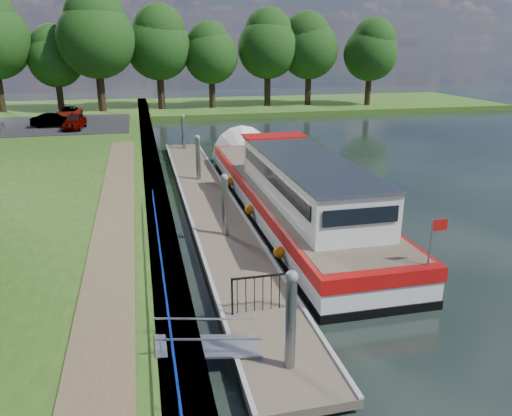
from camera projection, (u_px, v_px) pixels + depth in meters
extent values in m
plane|color=black|center=(284.00, 368.00, 12.62)|extent=(160.00, 160.00, 0.00)
cube|color=#473D2D|center=(156.00, 194.00, 25.81)|extent=(1.10, 90.00, 0.78)
cube|color=#2D5217|center=(260.00, 106.00, 63.20)|extent=(60.00, 18.00, 0.60)
cube|color=brown|center=(113.00, 239.00, 18.81)|extent=(1.60, 40.00, 0.05)
cube|color=black|center=(50.00, 125.00, 45.12)|extent=(14.00, 12.00, 0.06)
cube|color=#0C2DBF|center=(164.00, 275.00, 14.34)|extent=(0.04, 18.00, 0.04)
cube|color=#0C2DBF|center=(164.00, 286.00, 14.45)|extent=(0.03, 18.00, 0.03)
cylinder|color=#0C2DBF|center=(179.00, 400.00, 9.82)|extent=(0.04, 0.04, 0.72)
cylinder|color=#0C2DBF|center=(172.00, 344.00, 11.67)|extent=(0.04, 0.04, 0.72)
cylinder|color=#0C2DBF|center=(166.00, 302.00, 13.52)|extent=(0.04, 0.04, 0.72)
cylinder|color=#0C2DBF|center=(162.00, 271.00, 15.37)|extent=(0.04, 0.04, 0.72)
cylinder|color=#0C2DBF|center=(159.00, 247.00, 17.22)|extent=(0.04, 0.04, 0.72)
cylinder|color=#0C2DBF|center=(157.00, 227.00, 19.06)|extent=(0.04, 0.04, 0.72)
cylinder|color=#0C2DBF|center=(155.00, 211.00, 20.91)|extent=(0.04, 0.04, 0.72)
cylinder|color=#0C2DBF|center=(153.00, 197.00, 22.76)|extent=(0.04, 0.04, 0.72)
cube|color=brown|center=(210.00, 204.00, 24.55)|extent=(2.50, 30.00, 0.24)
cube|color=#9EA0A3|center=(273.00, 344.00, 13.53)|extent=(2.30, 5.00, 0.30)
cube|color=#9EA0A3|center=(224.00, 238.00, 20.93)|extent=(2.30, 5.00, 0.30)
cube|color=#9EA0A3|center=(200.00, 187.00, 28.32)|extent=(2.30, 5.00, 0.30)
cube|color=#9EA0A3|center=(186.00, 157.00, 35.72)|extent=(2.30, 5.00, 0.30)
cube|color=#9EA0A3|center=(234.00, 200.00, 24.76)|extent=(0.12, 30.00, 0.06)
cube|color=#9EA0A3|center=(186.00, 203.00, 24.25)|extent=(0.12, 30.00, 0.06)
cylinder|color=gray|center=(290.00, 341.00, 11.81)|extent=(0.26, 0.26, 3.40)
sphere|color=gray|center=(292.00, 277.00, 11.28)|extent=(0.30, 0.30, 0.30)
cylinder|color=gray|center=(225.00, 218.00, 20.13)|extent=(0.26, 0.26, 3.40)
sphere|color=gray|center=(225.00, 178.00, 19.60)|extent=(0.30, 0.30, 0.30)
cylinder|color=gray|center=(198.00, 167.00, 28.45)|extent=(0.26, 0.26, 3.40)
sphere|color=gray|center=(197.00, 138.00, 27.92)|extent=(0.30, 0.30, 0.30)
cylinder|color=gray|center=(184.00, 139.00, 36.77)|extent=(0.26, 0.26, 3.40)
sphere|color=gray|center=(183.00, 116.00, 36.24)|extent=(0.30, 0.30, 0.30)
cube|color=#A5A8AD|center=(207.00, 346.00, 12.49)|extent=(2.58, 1.00, 0.43)
cube|color=#A5A8AD|center=(210.00, 339.00, 11.89)|extent=(2.58, 0.04, 0.41)
cube|color=#A5A8AD|center=(204.00, 319.00, 12.78)|extent=(2.58, 0.04, 0.41)
cube|color=black|center=(232.00, 297.00, 14.15)|extent=(0.05, 0.05, 1.15)
cube|color=black|center=(293.00, 290.00, 14.54)|extent=(0.05, 0.05, 1.15)
cube|color=black|center=(263.00, 276.00, 14.18)|extent=(1.85, 0.05, 0.05)
cube|color=black|center=(237.00, 296.00, 14.18)|extent=(0.02, 0.02, 1.10)
cube|color=black|center=(246.00, 295.00, 14.24)|extent=(0.02, 0.02, 1.10)
cube|color=black|center=(254.00, 294.00, 14.29)|extent=(0.02, 0.02, 1.10)
cube|color=black|center=(263.00, 293.00, 14.35)|extent=(0.02, 0.02, 1.10)
cube|color=black|center=(271.00, 292.00, 14.40)|extent=(0.02, 0.02, 1.10)
cube|color=black|center=(280.00, 291.00, 14.45)|extent=(0.02, 0.02, 1.10)
cube|color=black|center=(288.00, 290.00, 14.51)|extent=(0.02, 0.02, 1.10)
cube|color=black|center=(288.00, 212.00, 24.20)|extent=(4.00, 20.00, 0.55)
cube|color=silver|center=(288.00, 201.00, 24.01)|extent=(3.96, 19.90, 0.65)
cube|color=#AF0D0C|center=(288.00, 189.00, 23.83)|extent=(4.04, 20.00, 0.48)
cube|color=brown|center=(288.00, 185.00, 23.76)|extent=(3.68, 19.20, 0.04)
cone|color=silver|center=(244.00, 157.00, 33.65)|extent=(4.00, 1.50, 4.00)
cube|color=silver|center=(306.00, 180.00, 21.17)|extent=(3.00, 11.00, 1.75)
cube|color=gray|center=(306.00, 159.00, 20.88)|extent=(3.10, 11.20, 0.10)
cube|color=black|center=(271.00, 176.00, 20.76)|extent=(0.04, 10.00, 0.55)
cube|color=black|center=(339.00, 172.00, 21.42)|extent=(0.04, 10.00, 0.55)
cube|color=black|center=(272.00, 149.00, 26.22)|extent=(2.60, 0.04, 0.55)
cube|color=black|center=(361.00, 216.00, 15.96)|extent=(2.60, 0.04, 0.55)
cube|color=#AF0D0C|center=(274.00, 136.00, 25.66)|extent=(3.20, 1.60, 0.06)
cylinder|color=gray|center=(430.00, 243.00, 14.89)|extent=(0.05, 0.05, 1.50)
cube|color=#AF0D0C|center=(440.00, 225.00, 14.77)|extent=(0.50, 0.02, 0.35)
sphere|color=orange|center=(279.00, 252.00, 17.99)|extent=(0.44, 0.44, 0.44)
sphere|color=orange|center=(249.00, 210.00, 22.62)|extent=(0.44, 0.44, 0.44)
sphere|color=orange|center=(230.00, 181.00, 27.24)|extent=(0.44, 0.44, 0.44)
imported|color=#594C47|center=(309.00, 211.00, 17.29)|extent=(0.62, 0.74, 1.72)
cylinder|color=#332316|center=(0.00, 93.00, 53.62)|extent=(0.83, 0.83, 4.21)
cylinder|color=#332316|center=(60.00, 97.00, 55.56)|extent=(0.70, 0.70, 3.10)
sphere|color=#14350F|center=(56.00, 60.00, 54.32)|extent=(5.85, 5.85, 5.85)
sphere|color=#14350F|center=(52.00, 46.00, 53.98)|extent=(4.65, 4.65, 4.65)
cylinder|color=#332316|center=(101.00, 93.00, 54.05)|extent=(0.84, 0.84, 4.29)
sphere|color=#14350F|center=(96.00, 39.00, 52.33)|extent=(8.10, 8.10, 8.10)
sphere|color=#14350F|center=(95.00, 19.00, 51.85)|extent=(6.44, 6.44, 6.44)
cylinder|color=#332316|center=(161.00, 92.00, 57.37)|extent=(0.79, 0.79, 3.83)
sphere|color=#14350F|center=(158.00, 47.00, 55.84)|extent=(7.24, 7.24, 7.24)
sphere|color=#14350F|center=(159.00, 30.00, 55.10)|extent=(5.75, 5.75, 5.75)
cylinder|color=#332316|center=(212.00, 94.00, 58.49)|extent=(0.72, 0.72, 3.26)
sphere|color=#14350F|center=(211.00, 56.00, 57.19)|extent=(6.16, 6.16, 6.16)
sphere|color=#14350F|center=(209.00, 42.00, 56.89)|extent=(4.89, 4.89, 4.89)
cylinder|color=#332316|center=(267.00, 90.00, 60.15)|extent=(0.78, 0.78, 3.77)
sphere|color=#14350F|center=(268.00, 48.00, 58.63)|extent=(7.13, 7.13, 7.13)
sphere|color=#14350F|center=(268.00, 32.00, 58.32)|extent=(5.66, 5.66, 5.66)
cylinder|color=#332316|center=(308.00, 90.00, 61.30)|extent=(0.77, 0.77, 3.65)
sphere|color=#14350F|center=(309.00, 50.00, 59.83)|extent=(6.89, 6.89, 6.89)
sphere|color=#14350F|center=(307.00, 35.00, 59.23)|extent=(5.47, 5.47, 5.47)
cylinder|color=#332316|center=(368.00, 91.00, 61.14)|extent=(0.74, 0.74, 3.41)
sphere|color=#14350F|center=(370.00, 54.00, 59.77)|extent=(6.43, 6.43, 6.43)
sphere|color=#14350F|center=(374.00, 39.00, 59.11)|extent=(5.11, 5.11, 5.11)
imported|color=#999999|center=(74.00, 122.00, 42.54)|extent=(1.97, 3.91, 1.28)
imported|color=#999999|center=(53.00, 120.00, 43.54)|extent=(3.66, 1.58, 1.17)
imported|color=#999999|center=(68.00, 113.00, 48.42)|extent=(2.43, 4.34, 1.15)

